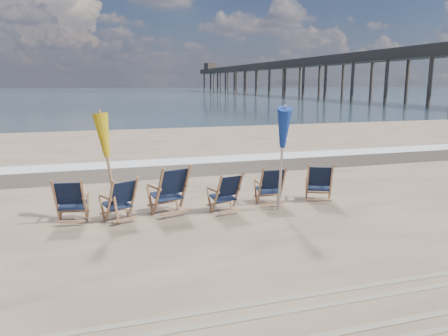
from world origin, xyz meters
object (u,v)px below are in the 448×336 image
Objects in this scene: beach_chair_5 at (331,183)px; umbrella_blue at (282,127)px; beach_chair_0 at (84,201)px; beach_chair_2 at (185,188)px; fishing_pier at (297,73)px; umbrella_yellow at (108,141)px; beach_chair_4 at (283,185)px; beach_chair_3 at (238,192)px; beach_chair_1 at (134,198)px.

beach_chair_5 is 2.09m from umbrella_blue.
beach_chair_5 is at bearing -171.54° from beach_chair_0.
fishing_pier is (38.95, 72.06, 4.09)m from beach_chair_2.
umbrella_blue is 81.66m from fishing_pier.
umbrella_yellow is (-4.98, -0.02, 1.20)m from beach_chair_5.
beach_chair_4 is at bearing -116.97° from fishing_pier.
beach_chair_2 is 0.01× the size of fishing_pier.
umbrella_blue is at bearing 139.96° from beach_chair_3.
beach_chair_5 is (5.50, -0.13, 0.00)m from beach_chair_0.
beach_chair_5 is at bearing 176.25° from beach_chair_4.
beach_chair_3 is at bearing -117.62° from fishing_pier.
beach_chair_3 is at bearing 15.32° from beach_chair_4.
beach_chair_2 is 1.21× the size of beach_chair_3.
beach_chair_2 is at bearing 163.64° from beach_chair_1.
beach_chair_3 is 0.96× the size of beach_chair_5.
umbrella_yellow is at bearing -12.63° from beach_chair_3.
umbrella_yellow is 82.93m from fishing_pier.
beach_chair_0 is 4.35m from beach_chair_4.
beach_chair_5 reaches higher than beach_chair_3.
beach_chair_1 is 1.29m from umbrella_yellow.
beach_chair_4 is 0.43× the size of umbrella_yellow.
beach_chair_5 reaches higher than beach_chair_1.
umbrella_yellow is 0.91× the size of umbrella_blue.
beach_chair_1 is 1.12m from beach_chair_2.
beach_chair_0 is at bearing -24.60° from beach_chair_1.
beach_chair_3 is at bearing 25.36° from beach_chair_5.
beach_chair_1 is (0.98, -0.03, -0.01)m from beach_chair_0.
beach_chair_1 is at bearing -10.51° from beach_chair_2.
beach_chair_3 is 81.72m from fishing_pier.
beach_chair_1 is 0.98× the size of beach_chair_5.
umbrella_yellow is 0.02× the size of fishing_pier.
fishing_pier is (36.69, 72.10, 4.18)m from beach_chair_4.
beach_chair_2 is (2.09, 0.10, 0.08)m from beach_chair_0.
beach_chair_0 is at bearing -14.36° from beach_chair_2.
beach_chair_0 is 3.20m from beach_chair_3.
beach_chair_4 is 0.01× the size of fishing_pier.
beach_chair_0 is at bearing 164.50° from umbrella_yellow.
beach_chair_3 is (1.12, -0.25, -0.09)m from beach_chair_2.
beach_chair_0 is 1.04× the size of beach_chair_3.
umbrella_yellow is at bearing -119.26° from fishing_pier.
beach_chair_4 is at bearing 2.92° from umbrella_yellow.
beach_chair_2 is 1.15m from beach_chair_3.
umbrella_blue is (1.92, -0.68, 1.32)m from beach_chair_2.
beach_chair_0 is 2.09m from beach_chair_2.
beach_chair_2 is at bearing -118.39° from fishing_pier.
beach_chair_3 is 0.38× the size of umbrella_blue.
beach_chair_1 is at bearing 6.42° from beach_chair_4.
umbrella_blue is (3.48, -0.43, 0.20)m from umbrella_yellow.
beach_chair_3 is at bearing 152.33° from umbrella_blue.
umbrella_yellow reaches higher than beach_chair_2.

